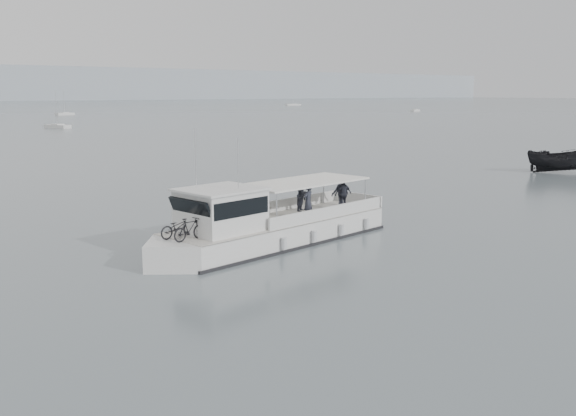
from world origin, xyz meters
TOP-DOWN VIEW (x-y plane):
  - ground at (0.00, 0.00)m, footprint 1400.00×1400.00m
  - tour_boat at (-2.96, 2.65)m, footprint 13.73×5.10m
  - dark_motorboat at (33.76, 9.34)m, footprint 5.64×5.21m

SIDE VIEW (x-z plane):
  - ground at x=0.00m, z-range 0.00..0.00m
  - tour_boat at x=-2.96m, z-range -1.92..3.79m
  - dark_motorboat at x=33.76m, z-range 0.00..2.16m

